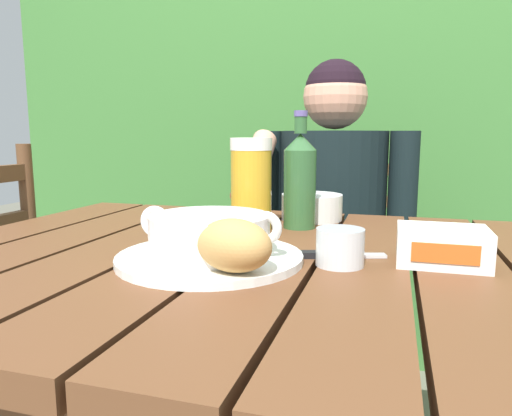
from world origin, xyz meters
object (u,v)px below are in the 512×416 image
person_eating (331,223)px  table_knife (322,255)px  butter_tub (442,246)px  chair_near_diner (337,279)px  soup_bowl (210,233)px  diner_bowl (314,207)px  beer_glass (251,184)px  serving_plate (210,258)px  beer_bottle (300,179)px  bread_roll (234,245)px  water_glass_small (340,247)px

person_eating → table_knife: person_eating is taller
butter_tub → table_knife: butter_tub is taller
person_eating → butter_tub: size_ratio=9.10×
chair_near_diner → table_knife: 0.92m
soup_bowl → diner_bowl: size_ratio=1.69×
table_knife → beer_glass: bearing=133.0°
serving_plate → chair_near_diner: bearing=84.4°
soup_bowl → chair_near_diner: bearing=84.4°
serving_plate → butter_tub: butter_tub is taller
beer_bottle → butter_tub: beer_bottle is taller
chair_near_diner → bread_roll: chair_near_diner is taller
person_eating → butter_tub: bearing=-69.1°
chair_near_diner → water_glass_small: bearing=-83.6°
person_eating → bread_roll: 0.82m
soup_bowl → table_knife: soup_bowl is taller
soup_bowl → water_glass_small: (0.19, 0.03, -0.02)m
soup_bowl → water_glass_small: bearing=10.1°
bread_roll → beer_bottle: bearing=87.9°
chair_near_diner → beer_glass: (-0.10, -0.68, 0.40)m
soup_bowl → diner_bowl: bearing=77.2°
serving_plate → butter_tub: (0.34, 0.08, 0.02)m
diner_bowl → beer_bottle: bearing=-96.7°
beer_glass → diner_bowl: size_ratio=1.35×
soup_bowl → water_glass_small: soup_bowl is taller
chair_near_diner → diner_bowl: bearing=-90.0°
bread_roll → diner_bowl: bearing=86.9°
beer_bottle → butter_tub: (0.26, -0.21, -0.07)m
beer_bottle → butter_tub: bearing=-39.6°
bread_roll → butter_tub: (0.27, 0.16, -0.02)m
person_eating → beer_glass: person_eating is taller
chair_near_diner → water_glass_small: 0.97m
soup_bowl → water_glass_small: 0.20m
butter_tub → water_glass_small: bearing=-160.9°
soup_bowl → bread_roll: bearing=-49.4°
soup_bowl → bread_roll: 0.10m
chair_near_diner → soup_bowl: bearing=-95.6°
soup_bowl → beer_bottle: 0.32m
person_eating → soup_bowl: size_ratio=5.04×
bread_roll → beer_bottle: (0.01, 0.38, 0.05)m
table_knife → butter_tub: bearing=4.3°
person_eating → bread_roll: bearing=-91.6°
soup_bowl → butter_tub: bearing=14.0°
soup_bowl → beer_bottle: (0.08, 0.30, 0.06)m
bread_roll → table_knife: (0.10, 0.15, -0.04)m
bread_roll → beer_glass: size_ratio=0.72×
chair_near_diner → person_eating: person_eating is taller
beer_bottle → bread_roll: bearing=-92.1°
serving_plate → soup_bowl: bearing=-135.0°
beer_bottle → beer_glass: bearing=-155.3°
water_glass_small → diner_bowl: size_ratio=0.52×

